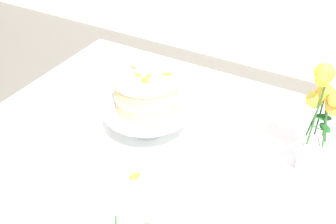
{
  "coord_description": "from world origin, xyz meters",
  "views": [
    {
      "loc": [
        0.47,
        -0.93,
        1.64
      ],
      "look_at": [
        -0.06,
        0.01,
        0.86
      ],
      "focal_mm": 46.29,
      "sensor_mm": 36.0,
      "label": 1
    }
  ],
  "objects_px": {
    "layer_cake": "(146,90)",
    "teacup": "(86,178)",
    "cake_stand": "(147,111)",
    "flower_vase": "(318,127)",
    "dining_table": "(180,174)"
  },
  "relations": [
    {
      "from": "cake_stand",
      "to": "teacup",
      "type": "height_order",
      "value": "cake_stand"
    },
    {
      "from": "layer_cake",
      "to": "cake_stand",
      "type": "bearing_deg",
      "value": 2.26
    },
    {
      "from": "layer_cake",
      "to": "flower_vase",
      "type": "xyz_separation_m",
      "value": [
        0.51,
        0.08,
        -0.0
      ]
    },
    {
      "from": "layer_cake",
      "to": "teacup",
      "type": "height_order",
      "value": "layer_cake"
    },
    {
      "from": "cake_stand",
      "to": "teacup",
      "type": "relative_size",
      "value": 2.51
    },
    {
      "from": "dining_table",
      "to": "flower_vase",
      "type": "height_order",
      "value": "flower_vase"
    },
    {
      "from": "cake_stand",
      "to": "layer_cake",
      "type": "distance_m",
      "value": 0.08
    },
    {
      "from": "cake_stand",
      "to": "layer_cake",
      "type": "relative_size",
      "value": 1.4
    },
    {
      "from": "cake_stand",
      "to": "teacup",
      "type": "distance_m",
      "value": 0.3
    },
    {
      "from": "cake_stand",
      "to": "flower_vase",
      "type": "xyz_separation_m",
      "value": [
        0.51,
        0.08,
        0.07
      ]
    },
    {
      "from": "teacup",
      "to": "layer_cake",
      "type": "bearing_deg",
      "value": 85.67
    },
    {
      "from": "cake_stand",
      "to": "flower_vase",
      "type": "height_order",
      "value": "flower_vase"
    },
    {
      "from": "dining_table",
      "to": "flower_vase",
      "type": "xyz_separation_m",
      "value": [
        0.37,
        0.13,
        0.25
      ]
    },
    {
      "from": "layer_cake",
      "to": "teacup",
      "type": "distance_m",
      "value": 0.33
    },
    {
      "from": "dining_table",
      "to": "teacup",
      "type": "relative_size",
      "value": 12.12
    }
  ]
}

